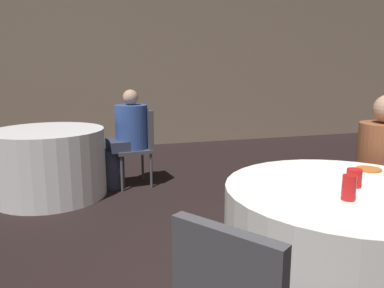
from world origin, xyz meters
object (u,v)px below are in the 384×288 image
Objects in this scene: table_far at (49,163)px; person_blue_shirt at (126,137)px; table_near at (341,251)px; chair_far_east at (140,141)px; pizza_plate_near at (369,170)px; chair_near_northeast at (384,178)px; soda_can_red at (349,188)px; person_floral_shirt at (380,173)px.

table_far is 1.04× the size of person_blue_shirt.
person_blue_shirt reaches higher than table_far.
table_far is at bearing 90.00° from person_blue_shirt.
table_near is 2.76m from chair_far_east.
person_blue_shirt is at bearing 107.46° from table_near.
table_near is 0.56m from pizza_plate_near.
chair_far_east is 2.65m from pizza_plate_near.
table_near and table_far have the same top height.
person_blue_shirt is (-0.16, -0.02, 0.05)m from chair_far_east.
chair_near_northeast is 1.00× the size of chair_far_east.
person_blue_shirt is 2.69m from pizza_plate_near.
table_near is 1.44× the size of chair_near_northeast.
soda_can_red is (1.55, -2.70, 0.42)m from table_far.
chair_near_northeast is 0.79× the size of person_blue_shirt.
person_blue_shirt is (-0.83, 2.65, 0.22)m from table_near.
table_near is at bearing -172.98° from chair_far_east.
soda_can_red is at bearing -140.05° from pizza_plate_near.
table_near is 2.79m from person_blue_shirt.
chair_near_northeast is (0.85, 0.61, 0.17)m from table_near.
table_far is at bearing 123.19° from table_near.
person_floral_shirt reaches higher than pizza_plate_near.
chair_far_east is at bearing 104.26° from table_near.
pizza_plate_near is (2.02, -2.31, 0.37)m from table_far.
table_far is 9.52× the size of soda_can_red.
person_blue_shirt reaches higher than soda_can_red.
chair_far_east is 7.25× the size of soda_can_red.
person_blue_shirt is (-1.69, 2.04, 0.05)m from chair_near_northeast.
chair_near_northeast is 2.65m from person_blue_shirt.
pizza_plate_near is at bearing 91.78° from person_floral_shirt.
soda_can_red is (0.56, -2.83, 0.25)m from chair_far_east.
soda_can_red is at bearing -172.92° from person_blue_shirt.
table_near is 10.46× the size of soda_can_red.
table_far is at bearing 16.77° from chair_near_northeast.
chair_far_east is 0.79× the size of person_blue_shirt.
table_near is at bearing 53.49° from soda_can_red.
chair_far_east is at bearing 113.06° from pizza_plate_near.
chair_near_northeast and chair_far_east have the same top height.
person_floral_shirt is 9.54× the size of soda_can_red.
person_blue_shirt reaches higher than chair_far_east.
chair_near_northeast is at bearing 35.73° from table_near.
person_floral_shirt reaches higher than person_blue_shirt.
table_near is at bearing 90.00° from chair_near_northeast.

